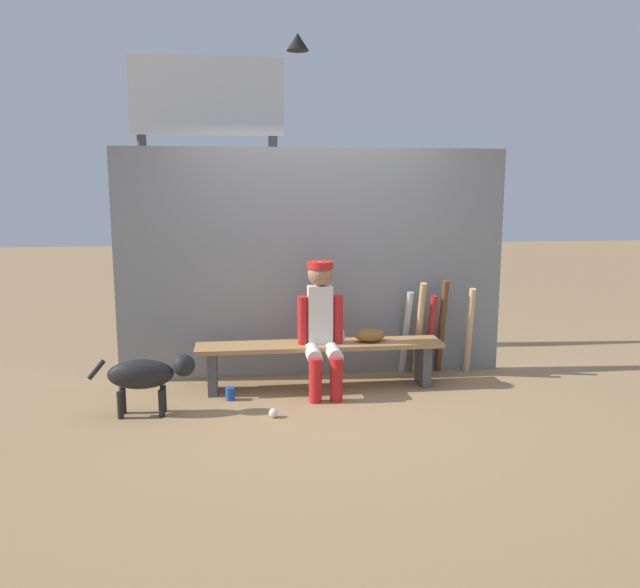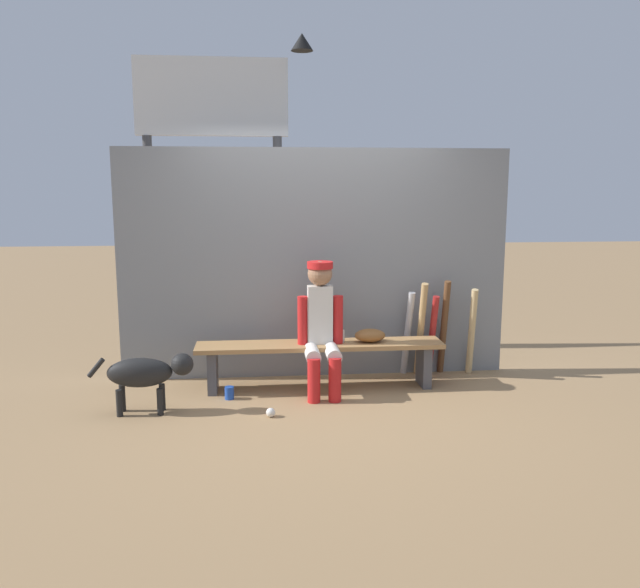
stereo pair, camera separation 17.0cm
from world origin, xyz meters
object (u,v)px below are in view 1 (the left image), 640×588
bat_wood_natural (469,331)px  cup_on_ground (230,394)px  baseball_glove (370,335)px  dog (148,374)px  bat_wood_dark (442,327)px  bat_aluminum_silver (406,333)px  dugout_bench (320,353)px  bat_wood_tan (419,329)px  bat_aluminum_red (430,335)px  cup_on_bench (340,336)px  scoreboard (214,137)px  player_seated (322,323)px  baseball (273,413)px

bat_wood_natural → cup_on_ground: bearing=-168.1°
baseball_glove → dog: size_ratio=0.33×
bat_wood_dark → cup_on_ground: bearing=-165.3°
baseball_glove → bat_aluminum_silver: size_ratio=0.33×
bat_wood_dark → dugout_bench: bearing=-166.0°
bat_wood_tan → bat_wood_dark: bat_wood_dark is taller
dog → bat_aluminum_red: bearing=17.1°
cup_on_bench → scoreboard: 2.71m
bat_wood_tan → bat_wood_natural: size_ratio=1.09×
dugout_bench → cup_on_ground: 0.89m
player_seated → baseball_glove: player_seated is taller
player_seated → bat_wood_tan: bearing=20.1°
bat_wood_natural → scoreboard: (-2.46, 1.34, 1.92)m
dugout_bench → cup_on_bench: (0.19, 0.02, 0.15)m
baseball → dog: dog is taller
baseball → cup_on_ground: cup_on_ground is taller
cup_on_bench → bat_aluminum_red: bearing=15.7°
bat_wood_natural → baseball: size_ratio=11.80×
baseball → scoreboard: bearing=102.0°
player_seated → baseball: player_seated is taller
bat_wood_tan → cup_on_ground: bearing=-164.9°
player_seated → bat_wood_natural: size_ratio=1.34×
bat_aluminum_red → baseball_glove: bearing=-156.7°
dugout_bench → bat_wood_natural: 1.53m
scoreboard → bat_wood_tan: bearing=-34.5°
cup_on_ground → dog: bearing=-156.5°
bat_aluminum_red → bat_wood_dark: size_ratio=0.84×
player_seated → cup_on_ground: 1.00m
bat_wood_tan → dog: size_ratio=1.12×
bat_aluminum_red → scoreboard: bearing=147.6°
baseball_glove → baseball: 1.24m
scoreboard → bat_wood_dark: bearing=-30.5°
dog → bat_aluminum_silver: bearing=19.6°
bat_aluminum_silver → cup_on_bench: bat_aluminum_silver is taller
dugout_bench → bat_wood_tan: 1.04m
player_seated → bat_aluminum_red: size_ratio=1.46×
bat_aluminum_silver → bat_wood_natural: bearing=-6.1°
player_seated → bat_aluminum_silver: (0.88, 0.43, -0.21)m
dugout_bench → player_seated: 0.32m
baseball_glove → scoreboard: scoreboard is taller
cup_on_bench → dog: size_ratio=0.13×
bat_aluminum_silver → scoreboard: 2.96m
bat_wood_tan → bat_aluminum_red: 0.14m
dog → cup_on_ground: bearing=23.5°
baseball_glove → bat_wood_dark: (0.78, 0.31, -0.01)m
baseball_glove → cup_on_ground: 1.36m
player_seated → cup_on_bench: 0.27m
dugout_bench → bat_aluminum_red: (1.12, 0.28, 0.07)m
player_seated → cup_on_ground: bearing=-171.2°
baseball → bat_aluminum_silver: bearing=37.2°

